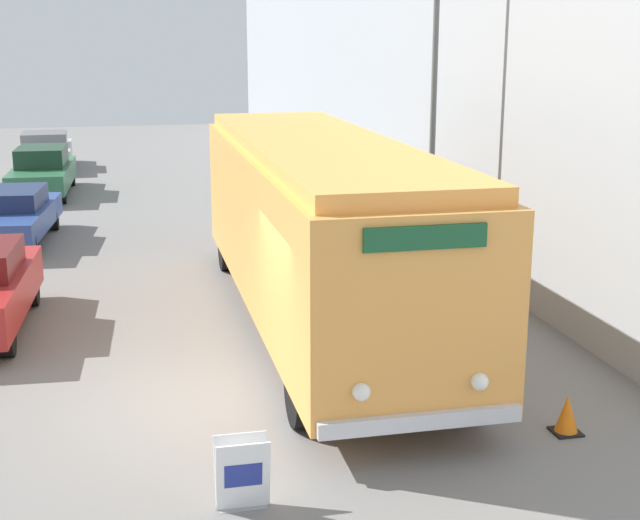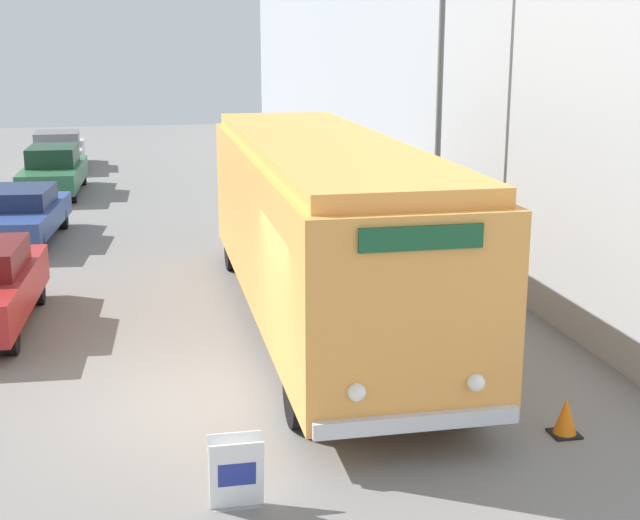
{
  "view_description": "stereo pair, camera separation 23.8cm",
  "coord_description": "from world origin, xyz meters",
  "px_view_note": "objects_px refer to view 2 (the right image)",
  "views": [
    {
      "loc": [
        -0.99,
        -11.7,
        5.05
      ],
      "look_at": [
        1.7,
        0.37,
        1.9
      ],
      "focal_mm": 50.0,
      "sensor_mm": 36.0,
      "label": 1
    },
    {
      "loc": [
        -0.76,
        -11.75,
        5.05
      ],
      "look_at": [
        1.7,
        0.37,
        1.9
      ],
      "focal_mm": 50.0,
      "sensor_mm": 36.0,
      "label": 2
    }
  ],
  "objects_px": {
    "parked_car_far": "(54,170)",
    "traffic_cone": "(566,417)",
    "streetlamp": "(441,55)",
    "parked_car_distant": "(58,149)",
    "vintage_bus": "(322,222)",
    "parked_car_mid": "(17,214)",
    "sign_board": "(236,474)"
  },
  "relations": [
    {
      "from": "sign_board",
      "to": "parked_car_mid",
      "type": "xyz_separation_m",
      "value": [
        -3.91,
        13.9,
        0.31
      ]
    },
    {
      "from": "sign_board",
      "to": "traffic_cone",
      "type": "height_order",
      "value": "sign_board"
    },
    {
      "from": "parked_car_mid",
      "to": "parked_car_distant",
      "type": "xyz_separation_m",
      "value": [
        -0.05,
        12.94,
        0.02
      ]
    },
    {
      "from": "parked_car_far",
      "to": "traffic_cone",
      "type": "distance_m",
      "value": 21.45
    },
    {
      "from": "streetlamp",
      "to": "vintage_bus",
      "type": "bearing_deg",
      "value": -142.15
    },
    {
      "from": "parked_car_far",
      "to": "parked_car_distant",
      "type": "height_order",
      "value": "parked_car_far"
    },
    {
      "from": "parked_car_far",
      "to": "traffic_cone",
      "type": "xyz_separation_m",
      "value": [
        7.98,
        -19.91,
        -0.51
      ]
    },
    {
      "from": "vintage_bus",
      "to": "parked_car_far",
      "type": "height_order",
      "value": "vintage_bus"
    },
    {
      "from": "parked_car_mid",
      "to": "traffic_cone",
      "type": "height_order",
      "value": "parked_car_mid"
    },
    {
      "from": "streetlamp",
      "to": "sign_board",
      "type": "bearing_deg",
      "value": -121.36
    },
    {
      "from": "parked_car_mid",
      "to": "traffic_cone",
      "type": "relative_size",
      "value": 8.72
    },
    {
      "from": "sign_board",
      "to": "parked_car_far",
      "type": "xyz_separation_m",
      "value": [
        -3.61,
        20.86,
        0.37
      ]
    },
    {
      "from": "vintage_bus",
      "to": "parked_car_mid",
      "type": "height_order",
      "value": "vintage_bus"
    },
    {
      "from": "parked_car_distant",
      "to": "vintage_bus",
      "type": "bearing_deg",
      "value": -75.34
    },
    {
      "from": "parked_car_mid",
      "to": "parked_car_distant",
      "type": "distance_m",
      "value": 12.94
    },
    {
      "from": "streetlamp",
      "to": "parked_car_far",
      "type": "distance_m",
      "value": 15.78
    },
    {
      "from": "parked_car_far",
      "to": "parked_car_distant",
      "type": "bearing_deg",
      "value": 95.32
    },
    {
      "from": "parked_car_far",
      "to": "traffic_cone",
      "type": "height_order",
      "value": "parked_car_far"
    },
    {
      "from": "streetlamp",
      "to": "parked_car_far",
      "type": "height_order",
      "value": "streetlamp"
    },
    {
      "from": "parked_car_mid",
      "to": "parked_car_distant",
      "type": "bearing_deg",
      "value": 95.63
    },
    {
      "from": "streetlamp",
      "to": "parked_car_distant",
      "type": "distance_m",
      "value": 21.02
    },
    {
      "from": "parked_car_far",
      "to": "traffic_cone",
      "type": "relative_size",
      "value": 9.25
    },
    {
      "from": "parked_car_distant",
      "to": "streetlamp",
      "type": "bearing_deg",
      "value": -66.05
    },
    {
      "from": "parked_car_distant",
      "to": "traffic_cone",
      "type": "relative_size",
      "value": 8.41
    },
    {
      "from": "streetlamp",
      "to": "parked_car_distant",
      "type": "xyz_separation_m",
      "value": [
        -8.99,
        18.59,
        -3.93
      ]
    },
    {
      "from": "parked_car_mid",
      "to": "traffic_cone",
      "type": "xyz_separation_m",
      "value": [
        8.28,
        -12.94,
        -0.45
      ]
    },
    {
      "from": "parked_car_far",
      "to": "parked_car_distant",
      "type": "distance_m",
      "value": 5.98
    },
    {
      "from": "streetlamp",
      "to": "parked_car_mid",
      "type": "relative_size",
      "value": 1.61
    },
    {
      "from": "traffic_cone",
      "to": "parked_car_mid",
      "type": "bearing_deg",
      "value": 122.6
    },
    {
      "from": "vintage_bus",
      "to": "traffic_cone",
      "type": "xyz_separation_m",
      "value": [
        2.16,
        -5.1,
        -1.6
      ]
    },
    {
      "from": "sign_board",
      "to": "parked_car_distant",
      "type": "distance_m",
      "value": 27.13
    },
    {
      "from": "sign_board",
      "to": "parked_car_mid",
      "type": "distance_m",
      "value": 14.44
    }
  ]
}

